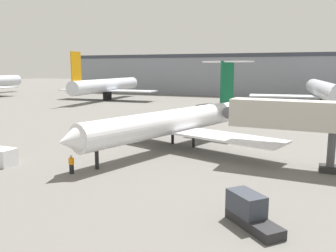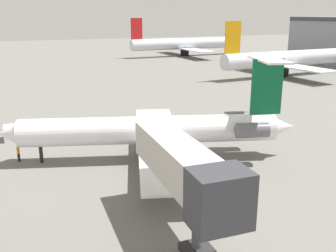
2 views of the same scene
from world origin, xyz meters
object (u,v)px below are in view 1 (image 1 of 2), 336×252
at_px(parked_airliner_centre, 324,91).
at_px(baggage_tug_lead, 249,212).
at_px(jet_bridge, 313,117).
at_px(cargo_container_uld, 2,157).
at_px(ground_crew_marshaller, 71,164).
at_px(parked_airliner_west_mid, 107,86).
at_px(regional_jet, 177,120).

bearing_deg(parked_airliner_centre, baggage_tug_lead, -94.78).
relative_size(jet_bridge, parked_airliner_centre, 0.34).
relative_size(jet_bridge, baggage_tug_lead, 3.41).
bearing_deg(cargo_container_uld, ground_crew_marshaller, 2.50).
bearing_deg(parked_airliner_west_mid, baggage_tug_lead, -52.04).
distance_m(baggage_tug_lead, cargo_container_uld, 24.61).
xyz_separation_m(jet_bridge, baggage_tug_lead, (-3.27, -13.88, -4.08)).
relative_size(baggage_tug_lead, parked_airliner_west_mid, 0.11).
xyz_separation_m(ground_crew_marshaller, parked_airliner_west_mid, (-35.06, 61.55, 3.29)).
distance_m(ground_crew_marshaller, cargo_container_uld, 7.96).
distance_m(ground_crew_marshaller, baggage_tug_lead, 16.90).
bearing_deg(jet_bridge, parked_airliner_west_mid, 136.42).
bearing_deg(regional_jet, parked_airliner_centre, 70.50).
relative_size(jet_bridge, ground_crew_marshaller, 7.79).
bearing_deg(cargo_container_uld, parked_airliner_west_mid, 113.65).
relative_size(ground_crew_marshaller, baggage_tug_lead, 0.44).
relative_size(ground_crew_marshaller, cargo_container_uld, 0.65).
distance_m(regional_jet, parked_airliner_west_mid, 62.62).
relative_size(regional_jet, ground_crew_marshaller, 17.38).
xyz_separation_m(ground_crew_marshaller, cargo_container_uld, (-7.95, -0.35, -0.03)).
relative_size(baggage_tug_lead, parked_airliner_centre, 0.10).
xyz_separation_m(ground_crew_marshaller, baggage_tug_lead, (16.33, -4.34, -0.02)).
relative_size(ground_crew_marshaller, parked_airliner_centre, 0.04).
bearing_deg(baggage_tug_lead, jet_bridge, 76.76).
bearing_deg(ground_crew_marshaller, baggage_tug_lead, -14.87).
bearing_deg(ground_crew_marshaller, regional_jet, 69.81).
distance_m(jet_bridge, parked_airliner_west_mid, 75.45).
relative_size(ground_crew_marshaller, parked_airliner_west_mid, 0.05).
distance_m(regional_jet, baggage_tug_lead, 21.20).
height_order(regional_jet, cargo_container_uld, regional_jet).
distance_m(regional_jet, ground_crew_marshaller, 14.44).
height_order(ground_crew_marshaller, parked_airliner_west_mid, parked_airliner_west_mid).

